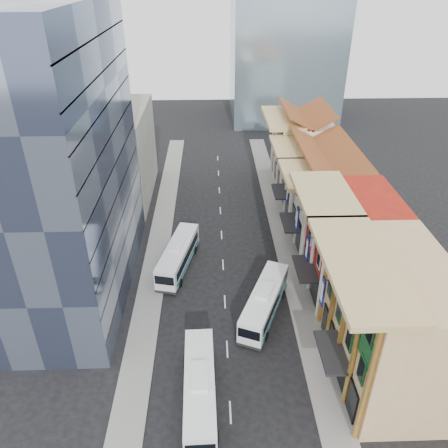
{
  "coord_description": "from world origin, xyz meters",
  "views": [
    {
      "loc": [
        -1.26,
        -22.36,
        32.35
      ],
      "look_at": [
        0.13,
        22.21,
        5.8
      ],
      "focal_mm": 35.0,
      "sensor_mm": 36.0,
      "label": 1
    }
  ],
  "objects_px": {
    "shophouse_tan": "(392,322)",
    "bus_left_far": "(178,255)",
    "office_tower": "(55,165)",
    "bus_left_near": "(200,389)",
    "bus_right": "(265,302)",
    "sedan_left": "(202,374)"
  },
  "relations": [
    {
      "from": "bus_left_far",
      "to": "sedan_left",
      "type": "bearing_deg",
      "value": -66.86
    },
    {
      "from": "office_tower",
      "to": "bus_left_near",
      "type": "xyz_separation_m",
      "value": [
        14.46,
        -16.99,
        -13.22
      ]
    },
    {
      "from": "shophouse_tan",
      "to": "bus_left_far",
      "type": "distance_m",
      "value": 25.99
    },
    {
      "from": "shophouse_tan",
      "to": "bus_left_near",
      "type": "bearing_deg",
      "value": -169.74
    },
    {
      "from": "office_tower",
      "to": "bus_left_far",
      "type": "bearing_deg",
      "value": 12.96
    },
    {
      "from": "bus_left_far",
      "to": "bus_right",
      "type": "xyz_separation_m",
      "value": [
        9.63,
        -8.79,
        -0.02
      ]
    },
    {
      "from": "bus_left_near",
      "to": "bus_left_far",
      "type": "distance_m",
      "value": 19.86
    },
    {
      "from": "office_tower",
      "to": "bus_left_far",
      "type": "relative_size",
      "value": 2.72
    },
    {
      "from": "shophouse_tan",
      "to": "bus_right",
      "type": "height_order",
      "value": "shophouse_tan"
    },
    {
      "from": "bus_left_far",
      "to": "bus_right",
      "type": "bearing_deg",
      "value": -29.53
    },
    {
      "from": "sedan_left",
      "to": "bus_left_near",
      "type": "bearing_deg",
      "value": -116.31
    },
    {
      "from": "bus_left_near",
      "to": "sedan_left",
      "type": "xyz_separation_m",
      "value": [
        0.14,
        2.49,
        -1.19
      ]
    },
    {
      "from": "bus_left_near",
      "to": "bus_right",
      "type": "xyz_separation_m",
      "value": [
        6.66,
        10.85,
        -0.03
      ]
    },
    {
      "from": "bus_right",
      "to": "sedan_left",
      "type": "bearing_deg",
      "value": -105.53
    },
    {
      "from": "office_tower",
      "to": "bus_left_far",
      "type": "height_order",
      "value": "office_tower"
    },
    {
      "from": "bus_left_near",
      "to": "bus_left_far",
      "type": "height_order",
      "value": "bus_left_near"
    },
    {
      "from": "office_tower",
      "to": "bus_right",
      "type": "bearing_deg",
      "value": -16.21
    },
    {
      "from": "bus_left_far",
      "to": "bus_left_near",
      "type": "bearing_deg",
      "value": -68.56
    },
    {
      "from": "bus_left_near",
      "to": "sedan_left",
      "type": "relative_size",
      "value": 3.17
    },
    {
      "from": "office_tower",
      "to": "bus_left_near",
      "type": "distance_m",
      "value": 25.94
    },
    {
      "from": "shophouse_tan",
      "to": "bus_right",
      "type": "relative_size",
      "value": 1.28
    },
    {
      "from": "bus_left_near",
      "to": "office_tower",
      "type": "bearing_deg",
      "value": 128.92
    }
  ]
}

